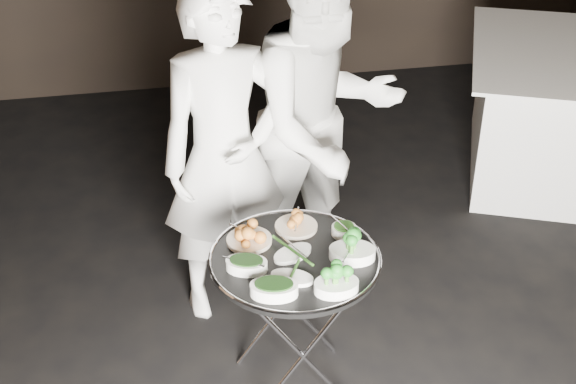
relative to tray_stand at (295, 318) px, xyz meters
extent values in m
cylinder|color=silver|center=(0.00, -0.19, -0.05)|extent=(0.48, 0.02, 0.71)
cylinder|color=silver|center=(0.00, -0.19, -0.05)|extent=(0.48, 0.02, 0.71)
cylinder|color=silver|center=(0.00, 0.19, -0.05)|extent=(0.48, 0.02, 0.71)
cylinder|color=silver|center=(0.00, 0.19, -0.05)|extent=(0.48, 0.02, 0.71)
cylinder|color=silver|center=(-0.20, 0.00, 0.28)|extent=(0.02, 0.41, 0.02)
cylinder|color=silver|center=(0.20, 0.00, 0.28)|extent=(0.02, 0.41, 0.02)
cylinder|color=black|center=(0.00, 0.00, 0.31)|extent=(0.70, 0.70, 0.03)
torus|color=silver|center=(0.00, 0.00, 0.33)|extent=(0.72, 0.72, 0.02)
cylinder|color=beige|center=(-0.17, 0.15, 0.34)|extent=(0.19, 0.19, 0.02)
cylinder|color=beige|center=(0.05, 0.21, 0.34)|extent=(0.19, 0.19, 0.02)
cylinder|color=white|center=(0.24, 0.12, 0.35)|extent=(0.11, 0.11, 0.04)
cylinder|color=silver|center=(-0.18, 0.16, 0.37)|extent=(0.13, 0.14, 0.01)
cylinder|color=silver|center=(0.05, 0.21, 0.37)|extent=(0.06, 0.18, 0.01)
cylinder|color=silver|center=(0.23, 0.13, 0.37)|extent=(0.06, 0.17, 0.01)
cylinder|color=silver|center=(-0.22, -0.05, 0.37)|extent=(0.16, 0.10, 0.01)
cylinder|color=silver|center=(0.22, -0.05, 0.37)|extent=(0.11, 0.16, 0.01)
cylinder|color=silver|center=(0.00, 0.01, 0.37)|extent=(0.08, 0.17, 0.01)
imported|color=white|center=(-0.20, 0.66, 0.46)|extent=(0.69, 0.52, 1.71)
imported|color=white|center=(0.30, 0.77, 0.53)|extent=(1.09, 0.97, 1.85)
camera|label=1|loc=(-0.53, -2.60, 2.30)|focal=50.00mm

